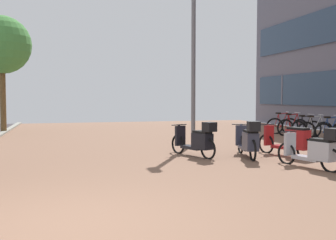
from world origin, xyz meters
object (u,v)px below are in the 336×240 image
at_px(bicycle_rack_06, 315,130).
at_px(scooter_extra, 290,141).
at_px(bicycle_rack_07, 306,129).
at_px(bicycle_rack_09, 282,126).
at_px(bicycle_rack_05, 331,132).
at_px(scooter_near, 197,140).
at_px(street_tree, 2,45).
at_px(lamp_post, 193,51).
at_px(bicycle_rack_08, 293,127).
at_px(scooter_far, 248,140).
at_px(scooter_mid, 315,150).

relative_size(bicycle_rack_06, scooter_extra, 0.72).
bearing_deg(bicycle_rack_07, bicycle_rack_09, 93.80).
bearing_deg(bicycle_rack_07, bicycle_rack_05, -91.25).
distance_m(scooter_near, street_tree, 11.33).
bearing_deg(lamp_post, bicycle_rack_09, 27.53).
height_order(scooter_near, scooter_extra, scooter_near).
bearing_deg(bicycle_rack_09, bicycle_rack_07, -86.20).
height_order(bicycle_rack_05, bicycle_rack_06, bicycle_rack_05).
bearing_deg(bicycle_rack_08, street_tree, 158.33).
height_order(bicycle_rack_05, bicycle_rack_09, bicycle_rack_09).
xyz_separation_m(bicycle_rack_06, scooter_extra, (-3.29, -3.48, 0.08)).
bearing_deg(scooter_near, bicycle_rack_07, 31.87).
bearing_deg(bicycle_rack_05, bicycle_rack_07, 88.75).
relative_size(bicycle_rack_09, scooter_extra, 0.72).
relative_size(scooter_near, street_tree, 0.33).
distance_m(scooter_far, street_tree, 12.41).
relative_size(bicycle_rack_08, scooter_far, 0.73).
bearing_deg(bicycle_rack_07, scooter_far, -137.97).
bearing_deg(street_tree, scooter_near, -56.52).
distance_m(bicycle_rack_05, bicycle_rack_08, 2.30).
xyz_separation_m(bicycle_rack_06, street_tree, (-11.62, 6.17, 3.52)).
bearing_deg(scooter_near, scooter_mid, -51.50).
distance_m(scooter_near, scooter_far, 1.32).
bearing_deg(scooter_far, bicycle_rack_08, 47.52).
height_order(scooter_far, scooter_extra, scooter_far).
height_order(bicycle_rack_07, scooter_extra, bicycle_rack_07).
distance_m(bicycle_rack_09, street_tree, 12.78).
distance_m(bicycle_rack_05, scooter_far, 5.26).
height_order(bicycle_rack_08, lamp_post, lamp_post).
bearing_deg(lamp_post, street_tree, 136.25).
height_order(bicycle_rack_05, scooter_near, same).
relative_size(scooter_near, scooter_mid, 1.00).
bearing_deg(bicycle_rack_05, street_tree, 149.41).
relative_size(bicycle_rack_05, bicycle_rack_09, 1.00).
height_order(bicycle_rack_08, scooter_far, scooter_far).
height_order(scooter_mid, scooter_far, scooter_far).
bearing_deg(scooter_near, street_tree, 123.48).
xyz_separation_m(bicycle_rack_08, street_tree, (-11.66, 4.63, 3.52)).
distance_m(bicycle_rack_05, street_tree, 14.07).
relative_size(scooter_extra, lamp_post, 0.33).
bearing_deg(lamp_post, scooter_extra, -63.55).
xyz_separation_m(bicycle_rack_06, scooter_near, (-5.66, -2.84, 0.10)).
bearing_deg(bicycle_rack_05, scooter_mid, -131.31).
xyz_separation_m(bicycle_rack_06, bicycle_rack_07, (0.15, 0.77, -0.01)).
bearing_deg(bicycle_rack_05, bicycle_rack_06, 98.33).
relative_size(bicycle_rack_07, scooter_near, 0.78).
bearing_deg(scooter_far, bicycle_rack_07, 42.03).
relative_size(bicycle_rack_06, scooter_far, 0.71).
bearing_deg(bicycle_rack_06, bicycle_rack_08, 88.30).
relative_size(bicycle_rack_08, bicycle_rack_09, 1.04).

